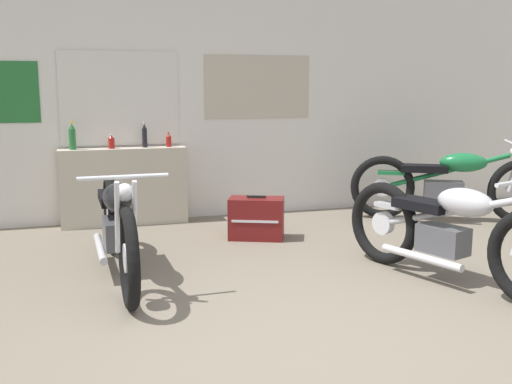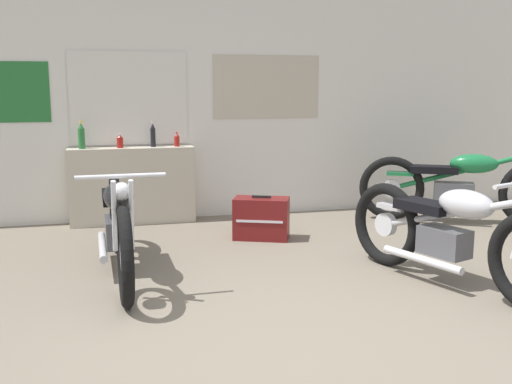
% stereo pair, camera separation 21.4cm
% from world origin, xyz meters
% --- Properties ---
extents(ground_plane, '(24.00, 24.00, 0.00)m').
position_xyz_m(ground_plane, '(0.00, 0.00, 0.00)').
color(ground_plane, '#706656').
extents(wall_back, '(10.00, 0.07, 2.80)m').
position_xyz_m(wall_back, '(-0.01, 3.74, 1.40)').
color(wall_back, silver).
rests_on(wall_back, ground_plane).
extents(sill_counter, '(1.40, 0.28, 0.87)m').
position_xyz_m(sill_counter, '(-0.75, 3.56, 0.44)').
color(sill_counter, '#B7AD99').
rests_on(sill_counter, ground_plane).
extents(bottle_leftmost, '(0.07, 0.07, 0.31)m').
position_xyz_m(bottle_leftmost, '(-1.28, 3.54, 1.01)').
color(bottle_leftmost, '#23662D').
rests_on(bottle_leftmost, sill_counter).
extents(bottle_left_center, '(0.07, 0.07, 0.16)m').
position_xyz_m(bottle_left_center, '(-0.87, 3.54, 0.94)').
color(bottle_left_center, maroon).
rests_on(bottle_left_center, sill_counter).
extents(bottle_center, '(0.06, 0.06, 0.29)m').
position_xyz_m(bottle_center, '(-0.50, 3.57, 1.00)').
color(bottle_center, black).
rests_on(bottle_center, sill_counter).
extents(bottle_right_center, '(0.06, 0.06, 0.16)m').
position_xyz_m(bottle_right_center, '(-0.23, 3.56, 0.95)').
color(bottle_right_center, maroon).
rests_on(bottle_right_center, sill_counter).
extents(motorcycle_black, '(0.64, 2.27, 0.94)m').
position_xyz_m(motorcycle_black, '(-0.94, 1.64, 0.45)').
color(motorcycle_black, black).
rests_on(motorcycle_black, ground_plane).
extents(motorcycle_silver, '(0.92, 2.02, 0.92)m').
position_xyz_m(motorcycle_silver, '(1.58, 0.72, 0.43)').
color(motorcycle_silver, black).
rests_on(motorcycle_silver, ground_plane).
extents(motorcycle_green, '(2.07, 1.17, 0.94)m').
position_xyz_m(motorcycle_green, '(2.89, 2.66, 0.44)').
color(motorcycle_green, black).
rests_on(motorcycle_green, ground_plane).
extents(hard_case_darkred, '(0.63, 0.48, 0.45)m').
position_xyz_m(hard_case_darkred, '(0.50, 2.51, 0.21)').
color(hard_case_darkred, maroon).
rests_on(hard_case_darkred, ground_plane).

